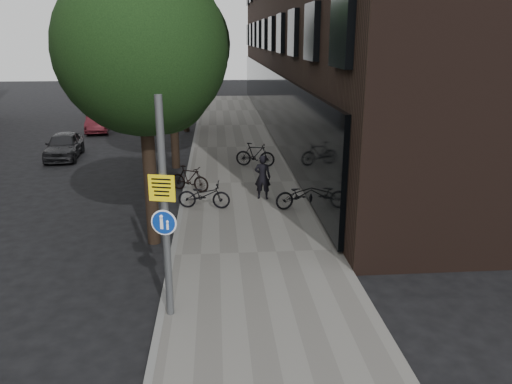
{
  "coord_description": "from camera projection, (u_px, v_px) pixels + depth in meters",
  "views": [
    {
      "loc": [
        -0.76,
        -8.81,
        5.61
      ],
      "look_at": [
        0.16,
        2.69,
        2.0
      ],
      "focal_mm": 35.0,
      "sensor_mm": 36.0,
      "label": 1
    }
  ],
  "objects": [
    {
      "name": "signpost",
      "position": [
        165.0,
        210.0,
        9.66
      ],
      "size": [
        0.51,
        0.16,
        4.49
      ],
      "rotation": [
        0.0,
        0.0,
        -0.25
      ],
      "color": "#595B5E",
      "rests_on": "sidewalk"
    },
    {
      "name": "street_tree_mid",
      "position": [
        172.0,
        49.0,
        20.9
      ],
      "size": [
        5.0,
        5.0,
        7.8
      ],
      "color": "black",
      "rests_on": "ground"
    },
    {
      "name": "parked_bike_facade_far",
      "position": [
        255.0,
        155.0,
        21.91
      ],
      "size": [
        1.8,
        0.95,
        1.04
      ],
      "primitive_type": "imported",
      "rotation": [
        0.0,
        0.0,
        1.29
      ],
      "color": "black",
      "rests_on": "sidewalk"
    },
    {
      "name": "ground",
      "position": [
        259.0,
        326.0,
        10.11
      ],
      "size": [
        120.0,
        120.0,
        0.0
      ],
      "primitive_type": "plane",
      "color": "black",
      "rests_on": "ground"
    },
    {
      "name": "parked_car_mid",
      "position": [
        98.0,
        122.0,
        30.56
      ],
      "size": [
        1.72,
        3.8,
        1.21
      ],
      "primitive_type": "imported",
      "rotation": [
        0.0,
        0.0,
        0.12
      ],
      "color": "#571921",
      "rests_on": "ground"
    },
    {
      "name": "street_tree_near",
      "position": [
        146.0,
        57.0,
        12.81
      ],
      "size": [
        4.4,
        4.4,
        7.5
      ],
      "color": "black",
      "rests_on": "ground"
    },
    {
      "name": "street_tree_far",
      "position": [
        184.0,
        45.0,
        29.46
      ],
      "size": [
        5.0,
        5.0,
        7.8
      ],
      "color": "black",
      "rests_on": "ground"
    },
    {
      "name": "parked_bike_curb_far",
      "position": [
        189.0,
        178.0,
        18.39
      ],
      "size": [
        1.62,
        1.14,
        0.96
      ],
      "primitive_type": "imported",
      "rotation": [
        0.0,
        0.0,
        1.08
      ],
      "color": "black",
      "rests_on": "sidewalk"
    },
    {
      "name": "sidewalk",
      "position": [
        243.0,
        184.0,
        19.63
      ],
      "size": [
        4.5,
        60.0,
        0.12
      ],
      "primitive_type": "cube",
      "color": "slate",
      "rests_on": "ground"
    },
    {
      "name": "curb_edge",
      "position": [
        186.0,
        185.0,
        19.46
      ],
      "size": [
        0.15,
        60.0,
        0.13
      ],
      "primitive_type": "cube",
      "color": "slate",
      "rests_on": "ground"
    },
    {
      "name": "parked_car_near",
      "position": [
        64.0,
        145.0,
        23.88
      ],
      "size": [
        1.77,
        3.76,
        1.24
      ],
      "primitive_type": "imported",
      "rotation": [
        0.0,
        0.0,
        0.08
      ],
      "color": "black",
      "rests_on": "ground"
    },
    {
      "name": "pedestrian",
      "position": [
        263.0,
        177.0,
        17.43
      ],
      "size": [
        0.65,
        0.51,
        1.58
      ],
      "primitive_type": "imported",
      "rotation": [
        0.0,
        0.0,
        2.89
      ],
      "color": "black",
      "rests_on": "sidewalk"
    },
    {
      "name": "parked_bike_facade_near",
      "position": [
        301.0,
        194.0,
        16.57
      ],
      "size": [
        1.91,
        1.04,
        0.95
      ],
      "primitive_type": "imported",
      "rotation": [
        0.0,
        0.0,
        1.81
      ],
      "color": "black",
      "rests_on": "sidewalk"
    },
    {
      "name": "parked_car_far",
      "position": [
        104.0,
        105.0,
        38.17
      ],
      "size": [
        2.15,
        4.22,
        1.17
      ],
      "primitive_type": "imported",
      "rotation": [
        0.0,
        0.0,
        0.13
      ],
      "color": "black",
      "rests_on": "ground"
    },
    {
      "name": "parked_bike_curb_near",
      "position": [
        204.0,
        195.0,
        16.56
      ],
      "size": [
        1.81,
        0.86,
        0.91
      ],
      "primitive_type": "imported",
      "rotation": [
        0.0,
        0.0,
        1.42
      ],
      "color": "black",
      "rests_on": "sidewalk"
    }
  ]
}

